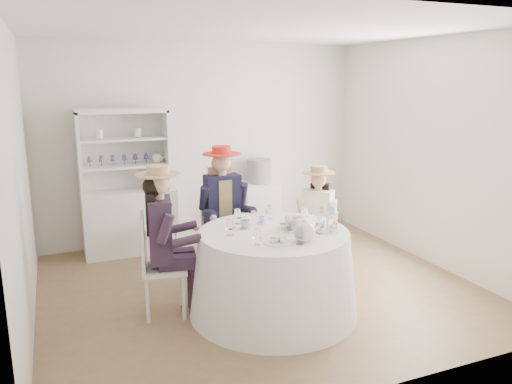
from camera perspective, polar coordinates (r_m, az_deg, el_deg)
name	(u,v)px	position (r m, az deg, el deg)	size (l,w,h in m)	color
ground	(259,288)	(5.53, 0.40, -10.89)	(4.50, 4.50, 0.00)	brown
ceiling	(260,28)	(5.08, 0.45, 18.22)	(4.50, 4.50, 0.00)	white
wall_back	(204,143)	(7.00, -5.97, 5.62)	(4.50, 4.50, 0.00)	silver
wall_front	(376,213)	(3.42, 13.54, -2.39)	(4.50, 4.50, 0.00)	silver
wall_left	(19,183)	(4.75, -25.45, 0.96)	(4.50, 4.50, 0.00)	silver
wall_right	(433,153)	(6.34, 19.56, 4.19)	(4.50, 4.50, 0.00)	silver
tea_table	(273,272)	(4.86, 2.01, -9.13)	(1.62, 1.62, 0.82)	white
hutch	(127,203)	(6.61, -14.55, -1.22)	(1.17, 0.59, 1.87)	silver
side_table	(259,209)	(7.19, 0.33, -1.93)	(0.50, 0.50, 0.78)	silver
hatbox	(259,171)	(7.07, 0.34, 2.43)	(0.34, 0.34, 0.34)	black
guest_left	(163,232)	(4.75, -10.56, -4.56)	(0.57, 0.54, 1.46)	silver
guest_mid	(223,204)	(5.58, -3.78, -1.43)	(0.54, 0.57, 1.50)	silver
guest_right	(317,215)	(5.65, 6.97, -2.66)	(0.55, 0.54, 1.28)	silver
spare_chair	(162,225)	(6.12, -10.73, -3.69)	(0.40, 0.40, 0.94)	silver
teacup_a	(245,225)	(4.79, -1.25, -3.76)	(0.10, 0.10, 0.08)	white
teacup_b	(262,220)	(4.95, 0.65, -3.27)	(0.07, 0.07, 0.06)	white
teacup_c	(293,220)	(4.96, 4.19, -3.26)	(0.09, 0.09, 0.07)	white
flower_bowl	(293,226)	(4.79, 4.26, -3.92)	(0.21, 0.21, 0.05)	white
flower_arrangement	(294,221)	(4.75, 4.38, -3.27)	(0.19, 0.19, 0.07)	pink
table_teapot	(304,231)	(4.44, 5.54, -4.50)	(0.28, 0.20, 0.21)	white
sandwich_plate	(278,241)	(4.39, 2.49, -5.65)	(0.25, 0.25, 0.05)	white
cupcake_stand	(327,221)	(4.76, 8.17, -3.32)	(0.26, 0.26, 0.25)	white
stemware_set	(274,224)	(4.70, 2.06, -3.62)	(0.91, 0.91, 0.15)	white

